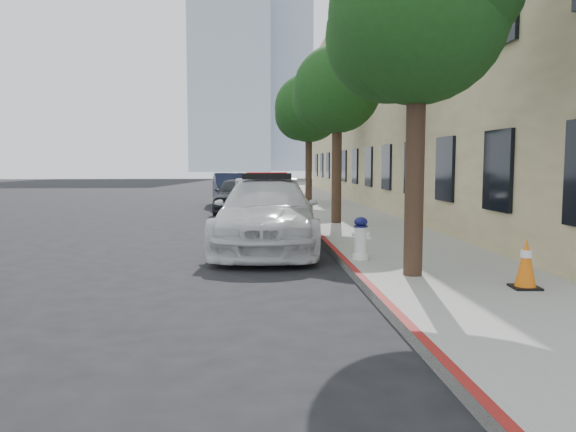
% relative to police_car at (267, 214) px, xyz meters
% --- Properties ---
extents(ground, '(120.00, 120.00, 0.00)m').
position_rel_police_car_xyz_m(ground, '(-0.68, -1.83, -0.80)').
color(ground, black).
rests_on(ground, ground).
extents(sidewalk, '(3.20, 50.00, 0.15)m').
position_rel_police_car_xyz_m(sidewalk, '(2.92, 8.17, -0.72)').
color(sidewalk, gray).
rests_on(sidewalk, ground).
extents(curb_strip, '(0.12, 50.00, 0.15)m').
position_rel_police_car_xyz_m(curb_strip, '(1.38, 8.17, -0.72)').
color(curb_strip, maroon).
rests_on(curb_strip, ground).
extents(building, '(8.00, 36.00, 10.00)m').
position_rel_police_car_xyz_m(building, '(8.52, 13.17, 4.20)').
color(building, tan).
rests_on(building, ground).
extents(tower_left, '(18.00, 14.00, 60.00)m').
position_rel_police_car_xyz_m(tower_left, '(-4.68, 118.17, 29.20)').
color(tower_left, '#9EA8B7').
rests_on(tower_left, ground).
extents(tower_right, '(14.00, 14.00, 44.00)m').
position_rel_police_car_xyz_m(tower_right, '(8.32, 133.17, 21.20)').
color(tower_right, '#9EA8B7').
rests_on(tower_right, ground).
extents(tree_near, '(2.92, 2.82, 5.62)m').
position_rel_police_car_xyz_m(tree_near, '(2.25, -3.85, 3.47)').
color(tree_near, black).
rests_on(tree_near, sidewalk).
extents(tree_mid, '(2.77, 2.64, 5.43)m').
position_rel_police_car_xyz_m(tree_mid, '(2.25, 4.15, 3.36)').
color(tree_mid, black).
rests_on(tree_mid, sidewalk).
extents(tree_far, '(3.10, 3.00, 5.81)m').
position_rel_police_car_xyz_m(tree_far, '(2.25, 12.15, 3.59)').
color(tree_far, black).
rests_on(tree_far, sidewalk).
extents(police_car, '(2.61, 5.63, 1.74)m').
position_rel_police_car_xyz_m(police_car, '(0.00, 0.00, 0.00)').
color(police_car, silver).
rests_on(police_car, ground).
extents(parked_car_mid, '(1.87, 4.19, 1.40)m').
position_rel_police_car_xyz_m(parked_car_mid, '(-0.89, 9.66, -0.10)').
color(parked_car_mid, black).
rests_on(parked_car_mid, ground).
extents(parked_car_far, '(2.12, 4.71, 1.50)m').
position_rel_police_car_xyz_m(parked_car_far, '(-1.16, 12.74, -0.05)').
color(parked_car_far, black).
rests_on(parked_car_far, ground).
extents(fire_hydrant, '(0.34, 0.31, 0.80)m').
position_rel_police_car_xyz_m(fire_hydrant, '(1.67, -2.32, -0.26)').
color(fire_hydrant, white).
rests_on(fire_hydrant, sidewalk).
extents(traffic_cone, '(0.41, 0.41, 0.74)m').
position_rel_police_car_xyz_m(traffic_cone, '(3.56, -4.89, -0.28)').
color(traffic_cone, black).
rests_on(traffic_cone, sidewalk).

